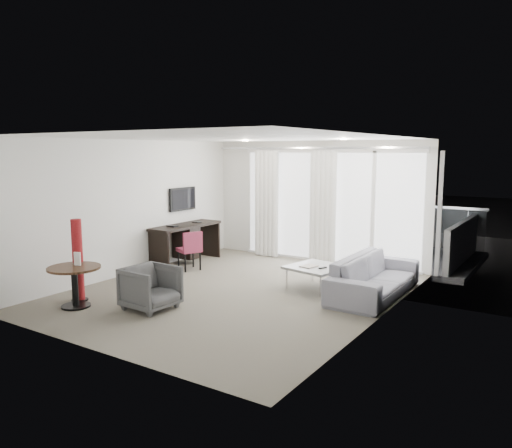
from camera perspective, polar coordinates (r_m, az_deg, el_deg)
The scene contains 28 objects.
floor at distance 8.60m, azimuth -2.19°, elevation -7.77°, with size 5.00×6.00×0.00m, color #635D50.
ceiling at distance 8.26m, azimuth -2.30°, elevation 9.83°, with size 5.00×6.00×0.00m, color white.
wall_left at distance 9.97m, azimuth -14.08°, elevation 1.85°, with size 0.00×6.00×2.60m, color silver.
wall_right at distance 7.20m, azimuth 14.25°, elevation -0.57°, with size 0.00×6.00×2.60m, color silver.
wall_front at distance 6.16m, azimuth -18.55°, elevation -2.24°, with size 5.00×0.00×2.60m, color silver.
window_panel at distance 10.77m, azimuth 8.27°, elevation 1.95°, with size 4.00×0.02×2.38m, color white, non-canonical shape.
window_frame at distance 10.76m, azimuth 8.23°, elevation 1.94°, with size 4.10×0.06×2.44m, color white, non-canonical shape.
curtain_left at distance 11.31m, azimuth 1.22°, elevation 2.33°, with size 0.60×0.20×2.38m, color silver, non-canonical shape.
curtain_right at distance 10.65m, azimuth 7.65°, elevation 1.88°, with size 0.60×0.20×2.38m, color silver, non-canonical shape.
curtain_track at distance 10.69m, azimuth 6.56°, elevation 8.64°, with size 4.80×0.04×0.04m, color #B2B2B7, non-canonical shape.
downlight_a at distance 10.09m, azimuth -1.22°, elevation 9.51°, with size 0.12×0.12×0.02m, color #FFE0B2.
downlight_b at distance 9.08m, azimuth 9.97°, elevation 9.52°, with size 0.12×0.12×0.02m, color #FFE0B2.
desk at distance 10.78m, azimuth -7.99°, elevation -2.26°, with size 0.55×1.77×0.83m, color black, non-canonical shape.
tv at distance 10.97m, azimuth -8.39°, elevation 2.84°, with size 0.05×0.80×0.50m, color black, non-canonical shape.
desk_chair at distance 10.16m, azimuth -7.66°, elevation -2.99°, with size 0.44×0.41×0.80m, color maroon, non-canonical shape.
round_table at distance 8.20m, azimuth -19.98°, elevation -6.77°, with size 0.79×0.79×0.63m, color #321D10, non-canonical shape.
menu_card at distance 8.18m, azimuth -19.74°, elevation -3.89°, with size 0.11×0.02×0.21m, color white, non-canonical shape.
red_lamp at distance 8.45m, azimuth -19.69°, elevation -3.92°, with size 0.26×0.26×1.32m, color maroon.
tub_armchair at distance 7.77m, azimuth -11.94°, elevation -7.14°, with size 0.71×0.73×0.66m, color #3F4040.
coffee_table at distance 8.82m, azimuth 6.89°, elevation -6.07°, with size 0.88×0.88×0.40m, color gray, non-canonical shape.
remote at distance 8.64m, azimuth 7.63°, elevation -5.28°, with size 0.05×0.15×0.02m, color black, non-canonical shape.
magazine at distance 8.74m, azimuth 6.06°, elevation -5.10°, with size 0.21×0.27×0.02m, color gray, non-canonical shape.
sofa at distance 8.54m, azimuth 13.39°, elevation -5.82°, with size 2.25×0.88×0.66m, color gray.
terrace_slab at distance 12.35m, azimuth 11.09°, elevation -3.23°, with size 5.60×3.00×0.12m, color #4D4D50.
rattan_chair_a at distance 12.31m, azimuth 12.18°, elevation -0.89°, with size 0.61×0.61×0.90m, color #4F3A1C, non-canonical shape.
rattan_chair_b at distance 11.64m, azimuth 16.80°, elevation -1.92°, with size 0.52×0.52×0.76m, color #4F3A1C, non-canonical shape.
rattan_table at distance 11.86m, azimuth 16.93°, elevation -2.44°, with size 0.48×0.48×0.48m, color #4F3A1C, non-canonical shape.
balustrade at distance 13.59m, azimuth 13.44°, elevation 0.14°, with size 5.50×0.06×1.05m, color #B2B2B7, non-canonical shape.
Camera 1 is at (4.76, -6.75, 2.38)m, focal length 35.00 mm.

